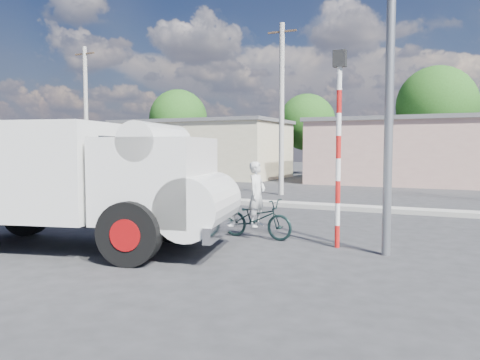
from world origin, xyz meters
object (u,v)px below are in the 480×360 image
at_px(cyclist, 257,206).
at_px(streetlight, 383,13).
at_px(bicycle, 257,218).
at_px(traffic_pole, 339,132).
at_px(truck, 78,179).

relative_size(cyclist, streetlight, 0.18).
bearing_deg(bicycle, streetlight, -95.47).
relative_size(traffic_pole, streetlight, 0.48).
xyz_separation_m(truck, cyclist, (3.09, 2.77, -0.74)).
relative_size(truck, streetlight, 0.79).
distance_m(truck, traffic_pole, 5.84).
xyz_separation_m(cyclist, traffic_pole, (2.05, -0.22, 1.79)).
height_order(bicycle, traffic_pole, traffic_pole).
xyz_separation_m(bicycle, traffic_pole, (2.05, -0.22, 2.10)).
relative_size(bicycle, traffic_pole, 0.43).
distance_m(cyclist, traffic_pole, 2.74).
bearing_deg(streetlight, traffic_pole, 162.27).
relative_size(truck, traffic_pole, 1.63).
xyz_separation_m(truck, traffic_pole, (5.14, 2.55, 1.05)).
bearing_deg(traffic_pole, bicycle, 173.92).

